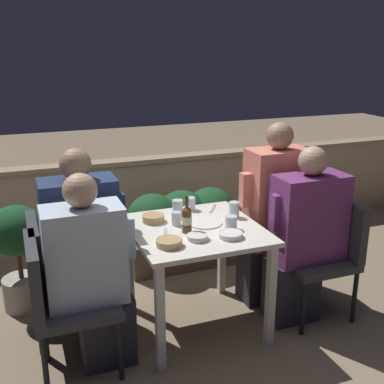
{
  "coord_description": "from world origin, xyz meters",
  "views": [
    {
      "loc": [
        -1.04,
        -2.67,
        1.85
      ],
      "look_at": [
        0.0,
        0.06,
        0.94
      ],
      "focal_mm": 45.0,
      "sensor_mm": 36.0,
      "label": 1
    }
  ],
  "objects_px": {
    "chair_right_near": "(327,247)",
    "potted_plant": "(18,247)",
    "chair_left_near": "(57,295)",
    "beer_bottle": "(187,219)",
    "person_coral_top": "(272,214)",
    "person_navy_jumper": "(86,246)",
    "person_blue_shirt": "(92,274)",
    "chair_right_far": "(294,232)",
    "chair_left_far": "(56,269)",
    "person_purple_stripe": "(303,236)"
  },
  "relations": [
    {
      "from": "chair_right_near",
      "to": "person_coral_top",
      "type": "distance_m",
      "value": 0.44
    },
    {
      "from": "beer_bottle",
      "to": "person_purple_stripe",
      "type": "bearing_deg",
      "value": -5.85
    },
    {
      "from": "chair_left_far",
      "to": "person_coral_top",
      "type": "relative_size",
      "value": 0.62
    },
    {
      "from": "chair_right_near",
      "to": "person_purple_stripe",
      "type": "relative_size",
      "value": 0.68
    },
    {
      "from": "chair_right_near",
      "to": "beer_bottle",
      "type": "distance_m",
      "value": 1.05
    },
    {
      "from": "beer_bottle",
      "to": "potted_plant",
      "type": "height_order",
      "value": "beer_bottle"
    },
    {
      "from": "chair_right_far",
      "to": "person_navy_jumper",
      "type": "bearing_deg",
      "value": -179.93
    },
    {
      "from": "person_coral_top",
      "to": "potted_plant",
      "type": "relative_size",
      "value": 1.71
    },
    {
      "from": "chair_right_far",
      "to": "person_coral_top",
      "type": "distance_m",
      "value": 0.26
    },
    {
      "from": "person_blue_shirt",
      "to": "person_coral_top",
      "type": "xyz_separation_m",
      "value": [
        1.36,
        0.33,
        0.08
      ]
    },
    {
      "from": "person_navy_jumper",
      "to": "chair_right_far",
      "type": "height_order",
      "value": "person_navy_jumper"
    },
    {
      "from": "chair_left_near",
      "to": "person_purple_stripe",
      "type": "relative_size",
      "value": 0.68
    },
    {
      "from": "chair_right_far",
      "to": "beer_bottle",
      "type": "xyz_separation_m",
      "value": [
        -0.94,
        -0.23,
        0.31
      ]
    },
    {
      "from": "person_coral_top",
      "to": "beer_bottle",
      "type": "bearing_deg",
      "value": -162.82
    },
    {
      "from": "chair_right_near",
      "to": "potted_plant",
      "type": "bearing_deg",
      "value": 157.96
    },
    {
      "from": "person_blue_shirt",
      "to": "chair_right_near",
      "type": "relative_size",
      "value": 1.44
    },
    {
      "from": "chair_right_near",
      "to": "potted_plant",
      "type": "height_order",
      "value": "chair_right_near"
    },
    {
      "from": "chair_left_far",
      "to": "beer_bottle",
      "type": "bearing_deg",
      "value": -16.02
    },
    {
      "from": "person_blue_shirt",
      "to": "person_navy_jumper",
      "type": "relative_size",
      "value": 0.95
    },
    {
      "from": "chair_left_near",
      "to": "beer_bottle",
      "type": "bearing_deg",
      "value": 6.97
    },
    {
      "from": "person_blue_shirt",
      "to": "potted_plant",
      "type": "xyz_separation_m",
      "value": [
        -0.39,
        0.83,
        -0.11
      ]
    },
    {
      "from": "chair_right_far",
      "to": "chair_left_near",
      "type": "bearing_deg",
      "value": -169.38
    },
    {
      "from": "chair_left_far",
      "to": "beer_bottle",
      "type": "distance_m",
      "value": 0.88
    },
    {
      "from": "chair_left_near",
      "to": "chair_right_near",
      "type": "xyz_separation_m",
      "value": [
        1.82,
        0.02,
        0.0
      ]
    },
    {
      "from": "chair_left_far",
      "to": "chair_right_near",
      "type": "xyz_separation_m",
      "value": [
        1.79,
        -0.31,
        0.0
      ]
    },
    {
      "from": "person_coral_top",
      "to": "chair_right_near",
      "type": "bearing_deg",
      "value": -49.81
    },
    {
      "from": "chair_left_near",
      "to": "person_blue_shirt",
      "type": "height_order",
      "value": "person_blue_shirt"
    },
    {
      "from": "chair_right_near",
      "to": "beer_bottle",
      "type": "relative_size",
      "value": 3.49
    },
    {
      "from": "person_navy_jumper",
      "to": "beer_bottle",
      "type": "xyz_separation_m",
      "value": [
        0.59,
        -0.23,
        0.19
      ]
    },
    {
      "from": "chair_left_far",
      "to": "person_coral_top",
      "type": "height_order",
      "value": "person_coral_top"
    },
    {
      "from": "chair_left_near",
      "to": "beer_bottle",
      "type": "height_order",
      "value": "beer_bottle"
    },
    {
      "from": "person_purple_stripe",
      "to": "chair_right_far",
      "type": "distance_m",
      "value": 0.36
    },
    {
      "from": "person_blue_shirt",
      "to": "chair_right_far",
      "type": "xyz_separation_m",
      "value": [
        1.55,
        0.33,
        -0.09
      ]
    },
    {
      "from": "chair_right_near",
      "to": "potted_plant",
      "type": "xyz_separation_m",
      "value": [
        -2.0,
        0.81,
        -0.02
      ]
    },
    {
      "from": "person_coral_top",
      "to": "potted_plant",
      "type": "bearing_deg",
      "value": 163.98
    },
    {
      "from": "person_blue_shirt",
      "to": "person_navy_jumper",
      "type": "xyz_separation_m",
      "value": [
        0.02,
        0.33,
        0.03
      ]
    },
    {
      "from": "person_blue_shirt",
      "to": "potted_plant",
      "type": "relative_size",
      "value": 1.53
    },
    {
      "from": "chair_left_near",
      "to": "potted_plant",
      "type": "bearing_deg",
      "value": 102.57
    },
    {
      "from": "chair_left_far",
      "to": "chair_right_far",
      "type": "height_order",
      "value": "same"
    },
    {
      "from": "chair_left_near",
      "to": "person_navy_jumper",
      "type": "distance_m",
      "value": 0.42
    },
    {
      "from": "chair_left_near",
      "to": "person_coral_top",
      "type": "relative_size",
      "value": 0.62
    },
    {
      "from": "person_navy_jumper",
      "to": "beer_bottle",
      "type": "relative_size",
      "value": 5.3
    },
    {
      "from": "chair_left_near",
      "to": "potted_plant",
      "type": "xyz_separation_m",
      "value": [
        -0.18,
        0.83,
        -0.02
      ]
    },
    {
      "from": "person_coral_top",
      "to": "potted_plant",
      "type": "distance_m",
      "value": 1.82
    },
    {
      "from": "person_purple_stripe",
      "to": "person_coral_top",
      "type": "relative_size",
      "value": 0.92
    },
    {
      "from": "person_navy_jumper",
      "to": "potted_plant",
      "type": "relative_size",
      "value": 1.62
    },
    {
      "from": "person_coral_top",
      "to": "beer_bottle",
      "type": "xyz_separation_m",
      "value": [
        -0.74,
        -0.23,
        0.14
      ]
    },
    {
      "from": "chair_right_far",
      "to": "potted_plant",
      "type": "relative_size",
      "value": 1.06
    },
    {
      "from": "person_coral_top",
      "to": "person_navy_jumper",
      "type": "bearing_deg",
      "value": -179.92
    },
    {
      "from": "chair_right_near",
      "to": "beer_bottle",
      "type": "height_order",
      "value": "beer_bottle"
    }
  ]
}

